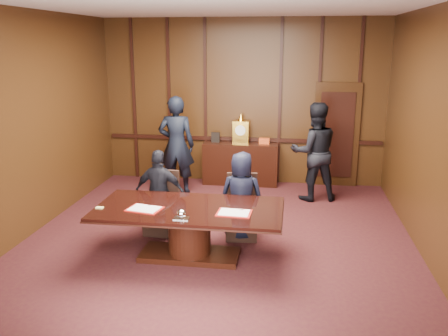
# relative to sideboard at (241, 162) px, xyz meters

# --- Properties ---
(room) EXTENTS (7.00, 7.04, 3.50)m
(room) POSITION_rel_sideboard_xyz_m (0.07, -3.12, 1.24)
(room) COLOR black
(room) RESTS_ON ground
(sideboard) EXTENTS (1.60, 0.45, 1.54)m
(sideboard) POSITION_rel_sideboard_xyz_m (0.00, 0.00, 0.00)
(sideboard) COLOR black
(sideboard) RESTS_ON ground
(conference_table) EXTENTS (2.62, 1.32, 0.76)m
(conference_table) POSITION_rel_sideboard_xyz_m (-0.30, -3.76, 0.02)
(conference_table) COLOR black
(conference_table) RESTS_ON ground
(folder_left) EXTENTS (0.52, 0.41, 0.02)m
(folder_left) POSITION_rel_sideboard_xyz_m (-0.89, -3.94, 0.28)
(folder_left) COLOR #AA160F
(folder_left) RESTS_ON conference_table
(folder_right) EXTENTS (0.48, 0.35, 0.02)m
(folder_right) POSITION_rel_sideboard_xyz_m (0.35, -3.91, 0.28)
(folder_right) COLOR #AA160F
(folder_right) RESTS_ON conference_table
(inkstand) EXTENTS (0.20, 0.14, 0.12)m
(inkstand) POSITION_rel_sideboard_xyz_m (-0.30, -4.21, 0.33)
(inkstand) COLOR white
(inkstand) RESTS_ON conference_table
(notepad) EXTENTS (0.10, 0.07, 0.01)m
(notepad) POSITION_rel_sideboard_xyz_m (-1.52, -3.98, 0.28)
(notepad) COLOR #F7E078
(notepad) RESTS_ON conference_table
(chair_left) EXTENTS (0.51, 0.51, 0.99)m
(chair_left) POSITION_rel_sideboard_xyz_m (-0.95, -2.88, -0.19)
(chair_left) COLOR black
(chair_left) RESTS_ON ground
(chair_right) EXTENTS (0.53, 0.53, 0.99)m
(chair_right) POSITION_rel_sideboard_xyz_m (0.34, -2.88, -0.19)
(chair_right) COLOR black
(chair_right) RESTS_ON ground
(signatory_left) EXTENTS (0.82, 0.36, 1.38)m
(signatory_left) POSITION_rel_sideboard_xyz_m (-0.95, -2.96, 0.20)
(signatory_left) COLOR black
(signatory_left) RESTS_ON ground
(signatory_right) EXTENTS (0.69, 0.46, 1.39)m
(signatory_right) POSITION_rel_sideboard_xyz_m (0.35, -2.96, 0.21)
(signatory_right) COLOR black
(signatory_right) RESTS_ON ground
(witness_left) EXTENTS (0.75, 0.52, 1.98)m
(witness_left) POSITION_rel_sideboard_xyz_m (-1.21, -0.80, 0.51)
(witness_left) COLOR black
(witness_left) RESTS_ON ground
(witness_right) EXTENTS (1.06, 0.90, 1.90)m
(witness_right) POSITION_rel_sideboard_xyz_m (1.52, -0.83, 0.47)
(witness_right) COLOR black
(witness_right) RESTS_ON ground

